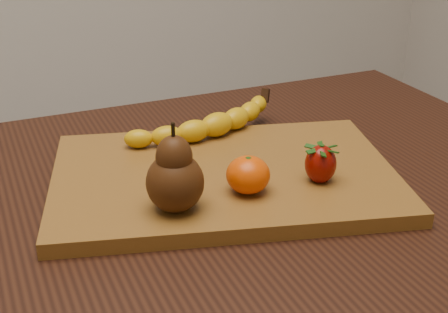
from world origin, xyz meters
name	(u,v)px	position (x,y,z in m)	size (l,w,h in m)	color
table	(221,246)	(0.00, 0.00, 0.66)	(1.00, 0.70, 0.76)	black
cutting_board	(224,177)	(0.01, 0.00, 0.77)	(0.45, 0.30, 0.02)	brown
banana	(217,125)	(0.04, 0.11, 0.80)	(0.23, 0.06, 0.04)	#EBB20B
pear	(174,168)	(-0.09, -0.07, 0.83)	(0.07, 0.07, 0.11)	#43210A
mandarin	(248,175)	(0.01, -0.07, 0.80)	(0.05, 0.05, 0.05)	#ED4902
strawberry	(321,163)	(0.11, -0.07, 0.81)	(0.04, 0.04, 0.05)	#800B03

